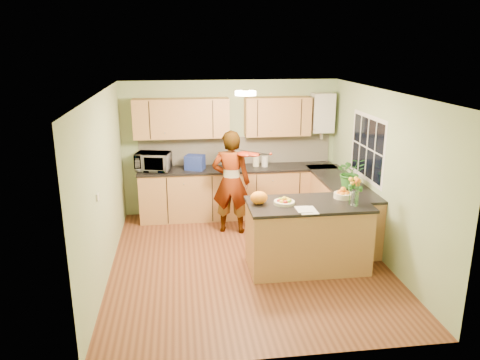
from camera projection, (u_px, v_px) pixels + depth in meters
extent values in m
plane|color=#542B18|center=(248.00, 261.00, 7.00)|extent=(4.50, 4.50, 0.00)
cube|color=white|center=(249.00, 92.00, 6.29)|extent=(4.00, 4.50, 0.02)
cube|color=#92A978|center=(231.00, 148.00, 8.78)|extent=(4.00, 0.02, 2.50)
cube|color=#92A978|center=(283.00, 247.00, 4.50)|extent=(4.00, 0.02, 2.50)
cube|color=#92A978|center=(104.00, 187.00, 6.39)|extent=(0.02, 4.50, 2.50)
cube|color=#92A978|center=(382.00, 176.00, 6.89)|extent=(0.02, 4.50, 2.50)
cube|color=#AA7844|center=(238.00, 193.00, 8.74)|extent=(3.60, 0.60, 0.90)
cube|color=black|center=(238.00, 169.00, 8.59)|extent=(3.64, 0.62, 0.04)
cube|color=#AA7844|center=(340.00, 209.00, 7.89)|extent=(0.60, 2.20, 0.90)
cube|color=black|center=(341.00, 182.00, 7.76)|extent=(0.62, 2.24, 0.04)
cube|color=beige|center=(236.00, 150.00, 8.80)|extent=(3.60, 0.02, 0.52)
cube|color=#AA7844|center=(181.00, 118.00, 8.34)|extent=(1.70, 0.34, 0.70)
cube|color=#AA7844|center=(277.00, 116.00, 8.56)|extent=(1.20, 0.34, 0.70)
cube|color=silver|center=(322.00, 113.00, 8.66)|extent=(0.40, 0.30, 0.72)
cylinder|color=#B5B5B9|center=(321.00, 134.00, 8.77)|extent=(0.06, 0.06, 0.20)
cube|color=silver|center=(367.00, 148.00, 7.38)|extent=(0.01, 1.30, 1.05)
cube|color=black|center=(367.00, 148.00, 7.38)|extent=(0.01, 1.18, 0.92)
cube|color=silver|center=(98.00, 197.00, 5.81)|extent=(0.02, 0.09, 0.09)
cylinder|color=#FFEABF|center=(245.00, 93.00, 6.59)|extent=(0.30, 0.30, 0.06)
cylinder|color=silver|center=(245.00, 91.00, 6.58)|extent=(0.10, 0.10, 0.02)
cube|color=#AA7844|center=(307.00, 237.00, 6.70)|extent=(1.68, 0.84, 0.94)
cube|color=black|center=(309.00, 204.00, 6.56)|extent=(1.72, 0.88, 0.04)
cylinder|color=beige|center=(284.00, 203.00, 6.51)|extent=(0.29, 0.29, 0.04)
cylinder|color=beige|center=(343.00, 195.00, 6.76)|extent=(0.26, 0.26, 0.08)
cylinder|color=silver|center=(355.00, 198.00, 6.43)|extent=(0.11, 0.11, 0.21)
ellipsoid|color=orange|center=(259.00, 198.00, 6.49)|extent=(0.27, 0.24, 0.18)
cube|color=silver|center=(307.00, 210.00, 6.26)|extent=(0.24, 0.32, 0.01)
imported|color=#DAA385|center=(231.00, 182.00, 7.87)|extent=(0.74, 0.58, 1.77)
imported|color=silver|center=(153.00, 162.00, 8.35)|extent=(0.67, 0.53, 0.33)
cube|color=navy|center=(195.00, 162.00, 8.43)|extent=(0.39, 0.34, 0.26)
cylinder|color=#B5B5B9|center=(233.00, 161.00, 8.57)|extent=(0.16, 0.16, 0.22)
sphere|color=black|center=(233.00, 153.00, 8.53)|extent=(0.08, 0.08, 0.08)
cylinder|color=beige|center=(256.00, 161.00, 8.66)|extent=(0.15, 0.15, 0.19)
cylinder|color=silver|center=(265.00, 162.00, 8.64)|extent=(0.13, 0.13, 0.19)
imported|color=#2C6E24|center=(351.00, 172.00, 7.34)|extent=(0.47, 0.42, 0.50)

